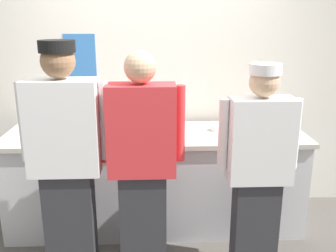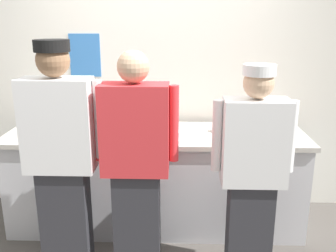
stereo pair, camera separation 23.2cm
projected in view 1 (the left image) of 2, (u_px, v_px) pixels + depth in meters
ground_plane at (157, 247)px, 3.26m from camera, size 9.00×9.00×0.00m
wall_back at (154, 73)px, 3.75m from camera, size 4.22×0.11×2.76m
prep_counter at (156, 179)px, 3.51m from camera, size 2.69×0.76×0.91m
chef_near_left at (66, 158)px, 2.66m from camera, size 0.63×0.24×1.77m
chef_center at (142, 163)px, 2.71m from camera, size 0.62×0.24×1.70m
chef_far_right at (258, 168)px, 2.72m from camera, size 0.59×0.24×1.61m
plate_stack_front at (250, 127)px, 3.41m from camera, size 0.24×0.24×0.08m
plate_stack_rear at (172, 134)px, 3.24m from camera, size 0.23×0.23×0.07m
mixing_bowl_steel at (81, 129)px, 3.33m from camera, size 0.31×0.31×0.11m
sheet_tray at (133, 133)px, 3.36m from camera, size 0.47×0.31×0.02m
squeeze_bottle_primary at (90, 132)px, 3.13m from camera, size 0.06×0.06×0.18m
squeeze_bottle_secondary at (260, 129)px, 3.18m from camera, size 0.06×0.06×0.19m
squeeze_bottle_spare at (239, 116)px, 3.62m from camera, size 0.05×0.05×0.18m
ramekin_yellow_sauce at (215, 128)px, 3.45m from camera, size 0.10×0.10×0.05m
ramekin_green_sauce at (29, 135)px, 3.27m from camera, size 0.10×0.10×0.04m
ramekin_red_sauce at (40, 127)px, 3.47m from camera, size 0.09×0.09×0.05m
deli_cup at (55, 126)px, 3.41m from camera, size 0.09×0.09×0.10m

